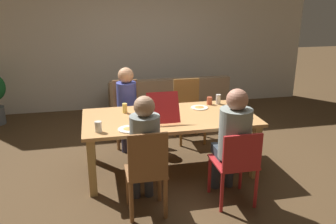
{
  "coord_description": "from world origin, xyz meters",
  "views": [
    {
      "loc": [
        -0.89,
        -4.02,
        2.15
      ],
      "look_at": [
        0.0,
        0.1,
        0.75
      ],
      "focal_mm": 37.35,
      "sensor_mm": 36.0,
      "label": 1
    }
  ],
  "objects_px": {
    "person_0": "(127,101)",
    "pizza_box_0": "(160,113)",
    "dining_table": "(170,123)",
    "person_1": "(144,145)",
    "plate_2": "(199,107)",
    "drinking_glass_3": "(218,99)",
    "drinking_glass_0": "(125,108)",
    "chair_2": "(237,163)",
    "chair_1": "(147,171)",
    "person_2": "(233,135)",
    "drinking_glass_1": "(98,127)",
    "plate_0": "(129,129)",
    "chair_3": "(188,107)",
    "drinking_glass_2": "(209,101)",
    "chair_0": "(127,111)",
    "couch": "(168,101)",
    "plate_1": "(244,117)"
  },
  "relations": [
    {
      "from": "chair_0",
      "to": "chair_2",
      "type": "distance_m",
      "value": 2.17
    },
    {
      "from": "plate_1",
      "to": "drinking_glass_1",
      "type": "distance_m",
      "value": 1.76
    },
    {
      "from": "person_2",
      "to": "plate_0",
      "type": "bearing_deg",
      "value": 156.66
    },
    {
      "from": "chair_3",
      "to": "plate_1",
      "type": "relative_size",
      "value": 4.19
    },
    {
      "from": "drinking_glass_0",
      "to": "chair_2",
      "type": "bearing_deg",
      "value": -49.02
    },
    {
      "from": "drinking_glass_2",
      "to": "plate_0",
      "type": "bearing_deg",
      "value": -148.47
    },
    {
      "from": "dining_table",
      "to": "drinking_glass_2",
      "type": "relative_size",
      "value": 20.5
    },
    {
      "from": "pizza_box_0",
      "to": "chair_3",
      "type": "bearing_deg",
      "value": 57.05
    },
    {
      "from": "chair_0",
      "to": "chair_2",
      "type": "height_order",
      "value": "chair_0"
    },
    {
      "from": "person_0",
      "to": "plate_1",
      "type": "xyz_separation_m",
      "value": [
        1.32,
        -1.12,
        0.03
      ]
    },
    {
      "from": "drinking_glass_0",
      "to": "drinking_glass_3",
      "type": "distance_m",
      "value": 1.31
    },
    {
      "from": "person_0",
      "to": "plate_2",
      "type": "xyz_separation_m",
      "value": [
        0.9,
        -0.62,
        0.03
      ]
    },
    {
      "from": "person_0",
      "to": "drinking_glass_3",
      "type": "xyz_separation_m",
      "value": [
        1.21,
        -0.49,
        0.09
      ]
    },
    {
      "from": "person_1",
      "to": "plate_2",
      "type": "bearing_deg",
      "value": 49.62
    },
    {
      "from": "chair_2",
      "to": "chair_3",
      "type": "xyz_separation_m",
      "value": [
        0.0,
        1.92,
        0.02
      ]
    },
    {
      "from": "drinking_glass_1",
      "to": "couch",
      "type": "xyz_separation_m",
      "value": [
        1.31,
        2.47,
        -0.51
      ]
    },
    {
      "from": "person_0",
      "to": "plate_0",
      "type": "height_order",
      "value": "person_0"
    },
    {
      "from": "person_0",
      "to": "person_2",
      "type": "relative_size",
      "value": 0.93
    },
    {
      "from": "chair_3",
      "to": "drinking_glass_2",
      "type": "bearing_deg",
      "value": -76.82
    },
    {
      "from": "person_1",
      "to": "drinking_glass_2",
      "type": "height_order",
      "value": "person_1"
    },
    {
      "from": "drinking_glass_0",
      "to": "plate_1",
      "type": "bearing_deg",
      "value": -19.71
    },
    {
      "from": "person_2",
      "to": "drinking_glass_2",
      "type": "relative_size",
      "value": 12.19
    },
    {
      "from": "drinking_glass_0",
      "to": "chair_1",
      "type": "bearing_deg",
      "value": -85.75
    },
    {
      "from": "person_0",
      "to": "drinking_glass_3",
      "type": "height_order",
      "value": "person_0"
    },
    {
      "from": "plate_1",
      "to": "drinking_glass_3",
      "type": "distance_m",
      "value": 0.63
    },
    {
      "from": "plate_1",
      "to": "drinking_glass_0",
      "type": "xyz_separation_m",
      "value": [
        -1.41,
        0.5,
        0.05
      ]
    },
    {
      "from": "dining_table",
      "to": "person_0",
      "type": "xyz_separation_m",
      "value": [
        -0.44,
        0.87,
        0.06
      ]
    },
    {
      "from": "plate_0",
      "to": "pizza_box_0",
      "type": "bearing_deg",
      "value": 39.25
    },
    {
      "from": "drinking_glass_3",
      "to": "person_0",
      "type": "bearing_deg",
      "value": 157.81
    },
    {
      "from": "person_0",
      "to": "pizza_box_0",
      "type": "relative_size",
      "value": 2.17
    },
    {
      "from": "person_1",
      "to": "chair_3",
      "type": "distance_m",
      "value": 2.04
    },
    {
      "from": "plate_0",
      "to": "plate_1",
      "type": "xyz_separation_m",
      "value": [
        1.43,
        0.1,
        0.0
      ]
    },
    {
      "from": "drinking_glass_0",
      "to": "couch",
      "type": "xyz_separation_m",
      "value": [
        0.97,
        1.87,
        -0.51
      ]
    },
    {
      "from": "person_0",
      "to": "chair_2",
      "type": "bearing_deg",
      "value": -62.3
    },
    {
      "from": "chair_2",
      "to": "chair_3",
      "type": "relative_size",
      "value": 0.91
    },
    {
      "from": "plate_2",
      "to": "drinking_glass_0",
      "type": "bearing_deg",
      "value": 179.47
    },
    {
      "from": "person_0",
      "to": "drinking_glass_3",
      "type": "relative_size",
      "value": 8.81
    },
    {
      "from": "person_1",
      "to": "drinking_glass_3",
      "type": "xyz_separation_m",
      "value": [
        1.21,
        1.19,
        0.06
      ]
    },
    {
      "from": "chair_1",
      "to": "pizza_box_0",
      "type": "distance_m",
      "value": 1.03
    },
    {
      "from": "pizza_box_0",
      "to": "plate_1",
      "type": "height_order",
      "value": "pizza_box_0"
    },
    {
      "from": "pizza_box_0",
      "to": "drinking_glass_0",
      "type": "distance_m",
      "value": 0.48
    },
    {
      "from": "person_0",
      "to": "chair_2",
      "type": "xyz_separation_m",
      "value": [
        0.95,
        -1.81,
        -0.21
      ]
    },
    {
      "from": "chair_1",
      "to": "plate_0",
      "type": "relative_size",
      "value": 3.85
    },
    {
      "from": "chair_0",
      "to": "drinking_glass_1",
      "type": "relative_size",
      "value": 7.88
    },
    {
      "from": "chair_2",
      "to": "couch",
      "type": "height_order",
      "value": "chair_2"
    },
    {
      "from": "person_1",
      "to": "plate_2",
      "type": "relative_size",
      "value": 5.45
    },
    {
      "from": "chair_1",
      "to": "pizza_box_0",
      "type": "relative_size",
      "value": 1.73
    },
    {
      "from": "person_1",
      "to": "drinking_glass_1",
      "type": "xyz_separation_m",
      "value": [
        -0.44,
        0.47,
        0.06
      ]
    },
    {
      "from": "chair_3",
      "to": "plate_2",
      "type": "distance_m",
      "value": 0.76
    },
    {
      "from": "drinking_glass_0",
      "to": "person_2",
      "type": "bearing_deg",
      "value": -45.65
    }
  ]
}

